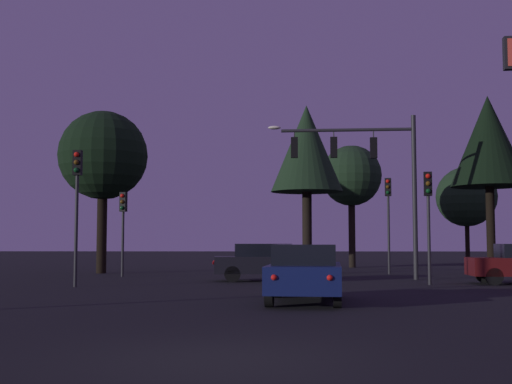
% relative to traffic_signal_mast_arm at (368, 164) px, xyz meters
% --- Properties ---
extents(ground_plane, '(168.00, 168.00, 0.00)m').
position_rel_traffic_signal_mast_arm_xyz_m(ground_plane, '(-4.82, 4.87, -4.93)').
color(ground_plane, black).
rests_on(ground_plane, ground).
extents(traffic_signal_mast_arm, '(6.36, 0.64, 7.03)m').
position_rel_traffic_signal_mast_arm_xyz_m(traffic_signal_mast_arm, '(0.00, 0.00, 0.00)').
color(traffic_signal_mast_arm, '#232326').
rests_on(traffic_signal_mast_arm, ground).
extents(traffic_light_corner_left, '(0.35, 0.38, 4.79)m').
position_rel_traffic_signal_mast_arm_xyz_m(traffic_light_corner_left, '(1.68, 4.75, -1.56)').
color(traffic_light_corner_left, '#232326').
rests_on(traffic_light_corner_left, ground).
extents(traffic_light_corner_right, '(0.34, 0.37, 4.22)m').
position_rel_traffic_signal_mast_arm_xyz_m(traffic_light_corner_right, '(1.74, -3.62, -1.94)').
color(traffic_light_corner_right, '#232326').
rests_on(traffic_light_corner_right, ground).
extents(traffic_light_median, '(0.35, 0.38, 3.89)m').
position_rel_traffic_signal_mast_arm_xyz_m(traffic_light_median, '(-11.01, 1.91, -2.16)').
color(traffic_light_median, '#232326').
rests_on(traffic_light_median, ground).
extents(traffic_light_far_side, '(0.31, 0.35, 4.88)m').
position_rel_traffic_signal_mast_arm_xyz_m(traffic_light_far_side, '(-11.09, -5.10, -1.50)').
color(traffic_light_far_side, '#232326').
rests_on(traffic_light_far_side, ground).
extents(car_nearside_lane, '(2.21, 4.49, 1.52)m').
position_rel_traffic_signal_mast_arm_xyz_m(car_nearside_lane, '(-3.22, -10.97, -4.13)').
color(car_nearside_lane, '#0F1947').
rests_on(car_nearside_lane, ground).
extents(car_crossing_right, '(4.41, 2.09, 1.52)m').
position_rel_traffic_signal_mast_arm_xyz_m(car_crossing_right, '(-4.40, -1.24, -4.13)').
color(car_crossing_right, black).
rests_on(car_crossing_right, ground).
extents(tree_behind_sign, '(4.42, 4.42, 7.15)m').
position_rel_traffic_signal_mast_arm_xyz_m(tree_behind_sign, '(10.19, 20.90, 0.00)').
color(tree_behind_sign, black).
rests_on(tree_behind_sign, ground).
extents(tree_left_far, '(4.58, 4.58, 8.36)m').
position_rel_traffic_signal_mast_arm_xyz_m(tree_left_far, '(-12.87, 5.34, 1.10)').
color(tree_left_far, black).
rests_on(tree_left_far, ground).
extents(tree_center_horizon, '(3.63, 3.63, 8.52)m').
position_rel_traffic_signal_mast_arm_xyz_m(tree_center_horizon, '(-2.38, 4.80, 1.32)').
color(tree_center_horizon, black).
rests_on(tree_center_horizon, ground).
extents(tree_right_cluster, '(3.60, 3.60, 8.55)m').
position_rel_traffic_signal_mast_arm_xyz_m(tree_right_cluster, '(6.14, 2.94, 1.40)').
color(tree_right_cluster, black).
rests_on(tree_right_cluster, ground).
extents(tree_lot_edge, '(3.84, 3.84, 7.72)m').
position_rel_traffic_signal_mast_arm_xyz_m(tree_lot_edge, '(0.88, 13.59, 0.82)').
color(tree_lot_edge, black).
rests_on(tree_lot_edge, ground).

